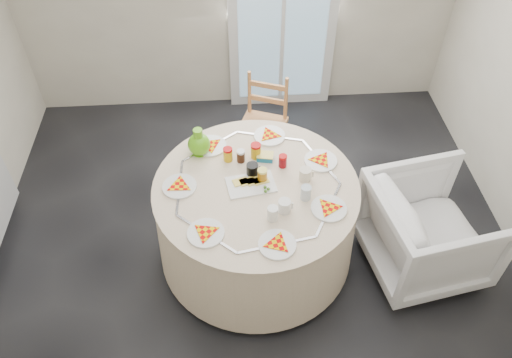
{
  "coord_description": "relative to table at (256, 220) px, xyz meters",
  "views": [
    {
      "loc": [
        -0.14,
        -2.24,
        3.15
      ],
      "look_at": [
        0.02,
        0.04,
        0.8
      ],
      "focal_mm": 35.0,
      "sensor_mm": 36.0,
      "label": 1
    }
  ],
  "objects": [
    {
      "name": "place_settings",
      "position": [
        0.0,
        0.0,
        0.4
      ],
      "size": [
        1.39,
        1.39,
        0.02
      ],
      "primitive_type": null,
      "rotation": [
        0.0,
        0.0,
        -0.12
      ],
      "color": "white",
      "rests_on": "table"
    },
    {
      "name": "glass_door",
      "position": [
        0.38,
        1.91,
        0.68
      ],
      "size": [
        1.0,
        0.08,
        2.1
      ],
      "primitive_type": "cube",
      "color": "silver",
      "rests_on": "floor"
    },
    {
      "name": "mugs_glasses",
      "position": [
        0.16,
        -0.01,
        0.44
      ],
      "size": [
        0.66,
        0.66,
        0.11
      ],
      "primitive_type": null,
      "rotation": [
        0.0,
        0.0,
        -0.09
      ],
      "color": "gray",
      "rests_on": "table"
    },
    {
      "name": "wooden_chair",
      "position": [
        0.13,
        1.01,
        0.09
      ],
      "size": [
        0.48,
        0.47,
        0.84
      ],
      "primitive_type": null,
      "rotation": [
        0.0,
        0.0,
        -0.36
      ],
      "color": "tan",
      "rests_on": "floor"
    },
    {
      "name": "jar_cluster",
      "position": [
        0.0,
        0.22,
        0.45
      ],
      "size": [
        0.47,
        0.34,
        0.12
      ],
      "primitive_type": null,
      "rotation": [
        0.0,
        0.0,
        0.33
      ],
      "color": "olive",
      "rests_on": "table"
    },
    {
      "name": "floor",
      "position": [
        -0.02,
        -0.04,
        -0.38
      ],
      "size": [
        4.0,
        4.0,
        0.0
      ],
      "primitive_type": "plane",
      "color": "black",
      "rests_on": "ground"
    },
    {
      "name": "table",
      "position": [
        0.0,
        0.0,
        0.0
      ],
      "size": [
        1.43,
        1.43,
        0.72
      ],
      "primitive_type": "cylinder",
      "color": "beige",
      "rests_on": "floor"
    },
    {
      "name": "armchair",
      "position": [
        1.22,
        -0.17,
        0.02
      ],
      "size": [
        0.87,
        0.91,
        0.81
      ],
      "primitive_type": "imported",
      "rotation": [
        0.0,
        0.0,
        1.75
      ],
      "color": "white",
      "rests_on": "floor"
    },
    {
      "name": "butter_tub",
      "position": [
        0.08,
        0.25,
        0.41
      ],
      "size": [
        0.13,
        0.1,
        0.05
      ],
      "primitive_type": "cube",
      "rotation": [
        0.0,
        0.0,
        -0.18
      ],
      "color": "#146B93",
      "rests_on": "table"
    },
    {
      "name": "cheese_platter",
      "position": [
        -0.03,
        0.01,
        0.4
      ],
      "size": [
        0.35,
        0.25,
        0.04
      ],
      "primitive_type": null,
      "rotation": [
        0.0,
        0.0,
        0.16
      ],
      "color": "silver",
      "rests_on": "table"
    },
    {
      "name": "green_pitcher",
      "position": [
        -0.38,
        0.35,
        0.49
      ],
      "size": [
        0.17,
        0.17,
        0.21
      ],
      "primitive_type": null,
      "rotation": [
        0.0,
        0.0,
        -0.04
      ],
      "color": "#56AF14",
      "rests_on": "table"
    }
  ]
}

